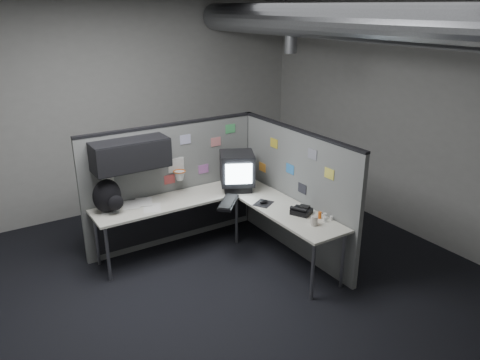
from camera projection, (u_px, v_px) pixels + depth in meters
room at (273, 97)px, 5.01m from camera, size 5.62×5.62×3.22m
partition_back at (163, 175)px, 5.96m from camera, size 2.44×0.42×1.63m
partition_right at (296, 191)px, 5.90m from camera, size 0.07×2.23×1.63m
desk at (211, 210)px, 5.88m from camera, size 2.31×2.11×0.73m
monitor at (237, 171)px, 6.14m from camera, size 0.58×0.58×0.49m
keyboard at (228, 202)px, 5.74m from camera, size 0.46×0.47×0.04m
mouse at (264, 202)px, 5.75m from camera, size 0.30×0.28×0.05m
phone at (301, 211)px, 5.47m from camera, size 0.28×0.28×0.10m
bottles at (324, 217)px, 5.32m from camera, size 0.13×0.15×0.08m
cup at (314, 221)px, 5.18m from camera, size 0.08×0.08×0.11m
papers at (135, 206)px, 5.68m from camera, size 0.73×0.56×0.01m
backpack at (108, 197)px, 5.45m from camera, size 0.35×0.32×0.41m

